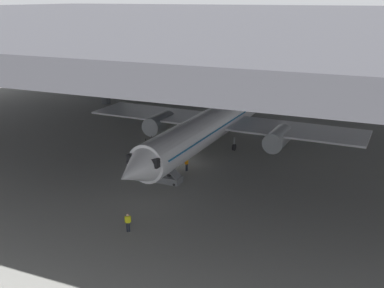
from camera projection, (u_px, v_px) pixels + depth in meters
ground_plane at (167, 161)px, 56.99m from camera, size 110.00×110.00×0.00m
hangar_structure at (208, 16)px, 63.91m from camera, size 121.00×99.00×17.52m
airplane_main at (209, 126)px, 58.93m from camera, size 38.28×39.72×12.30m
boarding_stairs at (163, 175)px, 50.65m from camera, size 4.43×1.67×4.83m
crew_worker_near_nose at (128, 221)px, 39.67m from camera, size 0.46×0.39×1.70m
crew_worker_by_stairs at (187, 163)px, 53.55m from camera, size 0.34×0.52×1.68m
airplane_distant at (169, 77)px, 96.92m from camera, size 34.17×33.59×10.89m
baggage_tug at (187, 132)px, 67.36m from camera, size 1.92×2.48×0.90m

